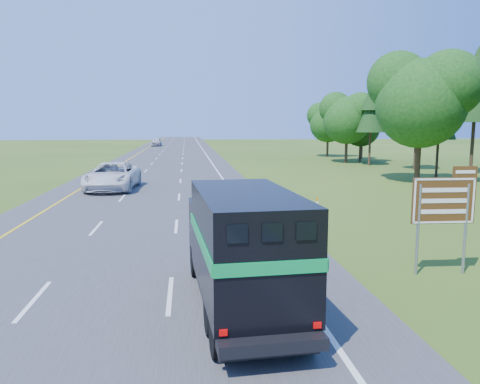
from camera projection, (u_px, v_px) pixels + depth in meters
The scene contains 7 objects.
road at pixel (165, 168), 51.23m from camera, with size 15.00×260.00×0.04m, color #38383A.
lane_markings at pixel (165, 168), 51.23m from camera, with size 11.15×260.00×0.01m.
horse_truck at pixel (242, 245), 11.90m from camera, with size 2.65×7.22×3.14m.
white_suv at pixel (113, 176), 34.28m from camera, with size 3.29×7.13×1.98m, color silver.
far_car at pixel (156, 142), 103.32m from camera, with size 2.10×5.21×1.78m, color #AFAEB5.
exit_sign at pixel (445, 205), 14.71m from camera, with size 2.05×0.16×3.48m.
delineator at pixel (317, 208), 23.60m from camera, with size 0.09×0.05×1.14m.
Camera 1 is at (2.35, -1.69, 4.77)m, focal length 35.00 mm.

